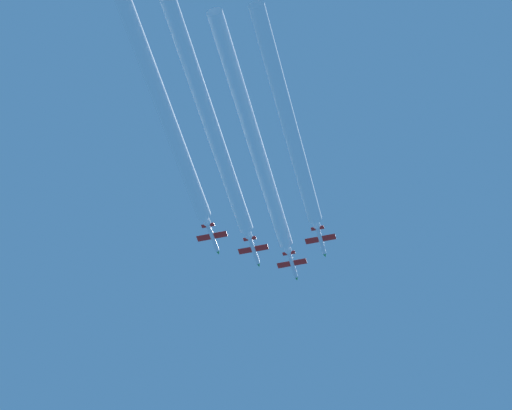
% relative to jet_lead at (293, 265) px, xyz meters
% --- Properties ---
extents(jet_lead, '(8.35, 12.16, 2.92)m').
position_rel_jet_lead_xyz_m(jet_lead, '(0.00, 0.00, 0.00)').
color(jet_lead, silver).
extents(jet_left_wingman, '(8.35, 12.16, 2.92)m').
position_rel_jet_lead_xyz_m(jet_left_wingman, '(-8.97, -8.87, -1.07)').
color(jet_left_wingman, silver).
extents(jet_right_wingman, '(8.35, 12.16, 2.92)m').
position_rel_jet_lead_xyz_m(jet_right_wingman, '(9.79, -8.74, -1.66)').
color(jet_right_wingman, silver).
extents(jet_outer_left, '(8.35, 12.16, 2.92)m').
position_rel_jet_lead_xyz_m(jet_outer_left, '(-18.39, -17.20, -2.15)').
color(jet_outer_left, silver).
extents(smoke_trail_lead, '(3.78, 76.59, 3.78)m').
position_rel_jet_lead_xyz_m(smoke_trail_lead, '(0.00, -43.83, -0.03)').
color(smoke_trail_lead, white).
extents(smoke_trail_left_wingman, '(3.78, 79.43, 3.78)m').
position_rel_jet_lead_xyz_m(smoke_trail_left_wingman, '(-8.97, -54.12, -1.10)').
color(smoke_trail_left_wingman, white).
extents(smoke_trail_right_wingman, '(3.78, 68.21, 3.78)m').
position_rel_jet_lead_xyz_m(smoke_trail_right_wingman, '(9.79, -48.39, -1.69)').
color(smoke_trail_right_wingman, white).
extents(smoke_trail_outer_left, '(3.78, 77.81, 3.78)m').
position_rel_jet_lead_xyz_m(smoke_trail_outer_left, '(-18.39, -61.64, -2.18)').
color(smoke_trail_outer_left, white).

